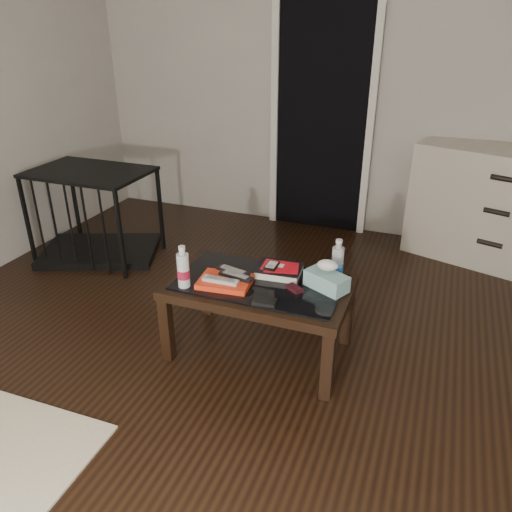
{
  "coord_description": "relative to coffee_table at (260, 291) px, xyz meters",
  "views": [
    {
      "loc": [
        0.62,
        -1.82,
        1.79
      ],
      "look_at": [
        -0.28,
        0.57,
        0.55
      ],
      "focal_mm": 35.0,
      "sensor_mm": 36.0,
      "label": 1
    }
  ],
  "objects": [
    {
      "name": "pet_crate",
      "position": [
        -1.69,
        0.76,
        -0.17
      ],
      "size": [
        1.06,
        0.89,
        0.71
      ],
      "rotation": [
        0.0,
        0.0,
        0.38
      ],
      "color": "black",
      "rests_on": "ground"
    },
    {
      "name": "remote_black_front",
      "position": [
        -0.12,
        -0.06,
        0.11
      ],
      "size": [
        0.21,
        0.09,
        0.02
      ],
      "primitive_type": "cube",
      "rotation": [
        0.0,
        0.0,
        -0.19
      ],
      "color": "black",
      "rests_on": "magazines"
    },
    {
      "name": "doorway",
      "position": [
        -0.19,
        2.02,
        0.63
      ],
      "size": [
        0.9,
        0.08,
        2.07
      ],
      "color": "black",
      "rests_on": "ground"
    },
    {
      "name": "ipod",
      "position": [
        0.04,
        0.09,
        0.12
      ],
      "size": [
        0.06,
        0.1,
        0.02
      ],
      "primitive_type": "cube",
      "rotation": [
        0.0,
        0.0,
        0.01
      ],
      "color": "black",
      "rests_on": "dvd_mailers"
    },
    {
      "name": "magazines",
      "position": [
        -0.17,
        -0.1,
        0.08
      ],
      "size": [
        0.3,
        0.24,
        0.03
      ],
      "primitive_type": "cube",
      "rotation": [
        0.0,
        0.0,
        0.1
      ],
      "color": "red",
      "rests_on": "coffee_table"
    },
    {
      "name": "coffee_table",
      "position": [
        0.0,
        0.0,
        0.0
      ],
      "size": [
        1.0,
        0.6,
        0.46
      ],
      "color": "black",
      "rests_on": "ground"
    },
    {
      "name": "remote_silver",
      "position": [
        -0.18,
        -0.13,
        0.11
      ],
      "size": [
        0.2,
        0.05,
        0.02
      ],
      "primitive_type": "cube",
      "rotation": [
        0.0,
        0.0,
        0.02
      ],
      "color": "silver",
      "rests_on": "magazines"
    },
    {
      "name": "water_bottle_left",
      "position": [
        -0.36,
        -0.2,
        0.18
      ],
      "size": [
        0.07,
        0.07,
        0.24
      ],
      "primitive_type": "cylinder",
      "rotation": [
        0.0,
        0.0,
        -0.12
      ],
      "color": "silver",
      "rests_on": "coffee_table"
    },
    {
      "name": "dvd_mailers",
      "position": [
        0.07,
        0.12,
        0.11
      ],
      "size": [
        0.2,
        0.15,
        0.01
      ],
      "primitive_type": "cube",
      "rotation": [
        0.0,
        0.0,
        0.07
      ],
      "color": "red",
      "rests_on": "textbook"
    },
    {
      "name": "room_shell",
      "position": [
        0.21,
        -0.45,
        1.22
      ],
      "size": [
        5.0,
        5.0,
        5.0
      ],
      "color": "#BAB6AC",
      "rests_on": "ground"
    },
    {
      "name": "flip_phone",
      "position": [
        0.21,
        -0.03,
        0.08
      ],
      "size": [
        0.1,
        0.09,
        0.02
      ],
      "primitive_type": "cube",
      "rotation": [
        0.0,
        0.0,
        -0.59
      ],
      "color": "black",
      "rests_on": "coffee_table"
    },
    {
      "name": "textbook",
      "position": [
        0.07,
        0.12,
        0.09
      ],
      "size": [
        0.27,
        0.22,
        0.05
      ],
      "primitive_type": "cube",
      "rotation": [
        0.0,
        0.0,
        0.08
      ],
      "color": "black",
      "rests_on": "coffee_table"
    },
    {
      "name": "water_bottle_right",
      "position": [
        0.39,
        0.18,
        0.18
      ],
      "size": [
        0.08,
        0.08,
        0.24
      ],
      "primitive_type": "cylinder",
      "rotation": [
        0.0,
        0.0,
        -0.22
      ],
      "color": "#B4BBBF",
      "rests_on": "coffee_table"
    },
    {
      "name": "remote_black_back",
      "position": [
        -0.16,
        -0.01,
        0.11
      ],
      "size": [
        0.21,
        0.09,
        0.02
      ],
      "primitive_type": "cube",
      "rotation": [
        0.0,
        0.0,
        -0.22
      ],
      "color": "black",
      "rests_on": "magazines"
    },
    {
      "name": "dresser",
      "position": [
        1.27,
        1.78,
        0.05
      ],
      "size": [
        1.29,
        0.84,
        0.9
      ],
      "rotation": [
        0.0,
        0.0,
        -0.31
      ],
      "color": "beige",
      "rests_on": "ground"
    },
    {
      "name": "tissue_box",
      "position": [
        0.36,
        0.05,
        0.11
      ],
      "size": [
        0.26,
        0.21,
        0.09
      ],
      "primitive_type": "cube",
      "rotation": [
        0.0,
        0.0,
        -0.46
      ],
      "color": "teal",
      "rests_on": "coffee_table"
    },
    {
      "name": "wallet",
      "position": [
        0.1,
        -0.21,
        0.07
      ],
      "size": [
        0.13,
        0.08,
        0.02
      ],
      "primitive_type": "cube",
      "rotation": [
        0.0,
        0.0,
        0.1
      ],
      "color": "black",
      "rests_on": "coffee_table"
    },
    {
      "name": "ground",
      "position": [
        0.21,
        -0.45,
        -0.4
      ],
      "size": [
        5.0,
        5.0,
        0.0
      ],
      "primitive_type": "plane",
      "color": "black",
      "rests_on": "ground"
    }
  ]
}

